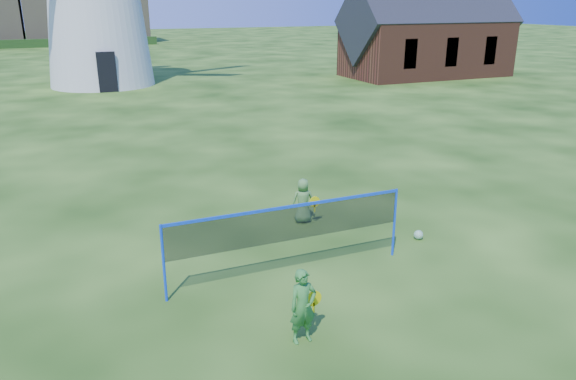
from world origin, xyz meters
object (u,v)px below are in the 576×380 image
(player_girl, at_px, (303,306))
(player_boy, at_px, (303,201))
(badminton_net, at_px, (289,225))
(play_ball, at_px, (418,235))
(chapel, at_px, (427,35))

(player_girl, bearing_deg, player_boy, 62.35)
(badminton_net, xyz_separation_m, play_ball, (3.54, 0.48, -1.03))
(player_boy, bearing_deg, player_girl, 79.05)
(chapel, distance_m, player_girl, 35.75)
(player_girl, bearing_deg, play_ball, 28.94)
(player_girl, relative_size, play_ball, 5.88)
(player_boy, bearing_deg, chapel, -118.41)
(chapel, height_order, badminton_net, chapel)
(play_ball, bearing_deg, player_boy, 135.14)
(player_boy, xyz_separation_m, play_ball, (2.07, -2.06, -0.46))
(chapel, xyz_separation_m, player_boy, (-20.57, -22.82, -2.40))
(player_girl, bearing_deg, badminton_net, 69.68)
(player_boy, distance_m, play_ball, 2.95)
(chapel, distance_m, player_boy, 30.81)
(badminton_net, xyz_separation_m, player_girl, (-0.67, -2.15, -0.49))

